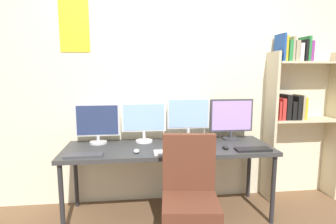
# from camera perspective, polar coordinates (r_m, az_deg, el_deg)

# --- Properties ---
(wall_back) EXTENTS (4.50, 0.11, 2.60)m
(wall_back) POSITION_cam_1_polar(r_m,az_deg,el_deg) (3.10, -0.81, 4.88)
(wall_back) COLOR beige
(wall_back) RESTS_ON ground_plane
(desk) EXTENTS (2.10, 0.68, 0.74)m
(desk) POSITION_cam_1_polar(r_m,az_deg,el_deg) (2.80, 0.12, -8.31)
(desk) COLOR #333333
(desk) RESTS_ON ground_plane
(bookshelf) EXTENTS (0.83, 0.28, 1.91)m
(bookshelf) POSITION_cam_1_polar(r_m,az_deg,el_deg) (3.44, 25.66, 2.13)
(bookshelf) COLOR beige
(bookshelf) RESTS_ON ground_plane
(office_chair) EXTENTS (0.52, 0.52, 0.99)m
(office_chair) POSITION_cam_1_polar(r_m,az_deg,el_deg) (2.33, 4.57, -19.62)
(office_chair) COLOR #2D2D33
(office_chair) RESTS_ON ground_plane
(monitor_far_left) EXTENTS (0.46, 0.18, 0.42)m
(monitor_far_left) POSITION_cam_1_polar(r_m,az_deg,el_deg) (2.95, -14.62, -2.15)
(monitor_far_left) COLOR silver
(monitor_far_left) RESTS_ON desk
(monitor_center_left) EXTENTS (0.48, 0.18, 0.43)m
(monitor_center_left) POSITION_cam_1_polar(r_m,az_deg,el_deg) (2.92, -5.12, -1.68)
(monitor_center_left) COLOR silver
(monitor_center_left) RESTS_ON desk
(monitor_center_right) EXTENTS (0.47, 0.18, 0.47)m
(monitor_center_right) POSITION_cam_1_polar(r_m,az_deg,el_deg) (2.97, 4.31, -0.95)
(monitor_center_right) COLOR silver
(monitor_center_right) RESTS_ON desk
(monitor_far_right) EXTENTS (0.49, 0.18, 0.46)m
(monitor_far_right) POSITION_cam_1_polar(r_m,az_deg,el_deg) (3.10, 13.19, -1.19)
(monitor_far_right) COLOR #38383D
(monitor_far_right) RESTS_ON desk
(keyboard_left) EXTENTS (0.34, 0.13, 0.02)m
(keyboard_left) POSITION_cam_1_polar(r_m,az_deg,el_deg) (2.59, -17.33, -8.70)
(keyboard_left) COLOR #38383D
(keyboard_left) RESTS_ON desk
(keyboard_center) EXTENTS (0.33, 0.13, 0.02)m
(keyboard_center) POSITION_cam_1_polar(r_m,az_deg,el_deg) (2.57, 0.73, -8.47)
(keyboard_center) COLOR silver
(keyboard_center) RESTS_ON desk
(keyboard_right) EXTENTS (0.34, 0.13, 0.02)m
(keyboard_right) POSITION_cam_1_polar(r_m,az_deg,el_deg) (2.78, 17.48, -7.52)
(keyboard_right) COLOR black
(keyboard_right) RESTS_ON desk
(mouse_left_side) EXTENTS (0.06, 0.10, 0.03)m
(mouse_left_side) POSITION_cam_1_polar(r_m,az_deg,el_deg) (2.76, 12.04, -7.29)
(mouse_left_side) COLOR black
(mouse_left_side) RESTS_ON desk
(mouse_right_side) EXTENTS (0.06, 0.10, 0.03)m
(mouse_right_side) POSITION_cam_1_polar(r_m,az_deg,el_deg) (2.60, -6.67, -8.15)
(mouse_right_side) COLOR silver
(mouse_right_side) RESTS_ON desk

